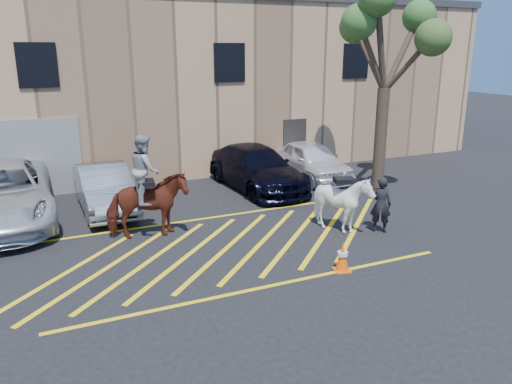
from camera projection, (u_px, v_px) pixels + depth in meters
name	position (u px, v px, depth m)	size (l,w,h in m)	color
ground	(223.00, 244.00, 13.67)	(90.00, 90.00, 0.00)	black
car_silver_sedan	(105.00, 188.00, 16.35)	(1.55, 4.45, 1.47)	gray
car_blue_suv	(256.00, 168.00, 18.91)	(2.20, 5.42, 1.57)	black
car_white_suv	(312.00, 161.00, 20.26)	(1.79, 4.45, 1.51)	white
handler	(381.00, 205.00, 14.37)	(0.60, 0.39, 1.64)	black
warehouse	(130.00, 82.00, 23.13)	(32.42, 10.20, 7.30)	tan
hatching_zone	(227.00, 248.00, 13.40)	(12.60, 5.12, 0.01)	yellow
mounted_bay	(147.00, 197.00, 13.82)	(2.34, 1.31, 2.94)	maroon
saddled_white	(343.00, 203.00, 14.37)	(1.83, 1.93, 1.73)	white
traffic_cone	(342.00, 257.00, 11.93)	(0.45, 0.45, 0.73)	orange
tree	(388.00, 32.00, 17.13)	(3.99, 4.37, 7.31)	#443529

